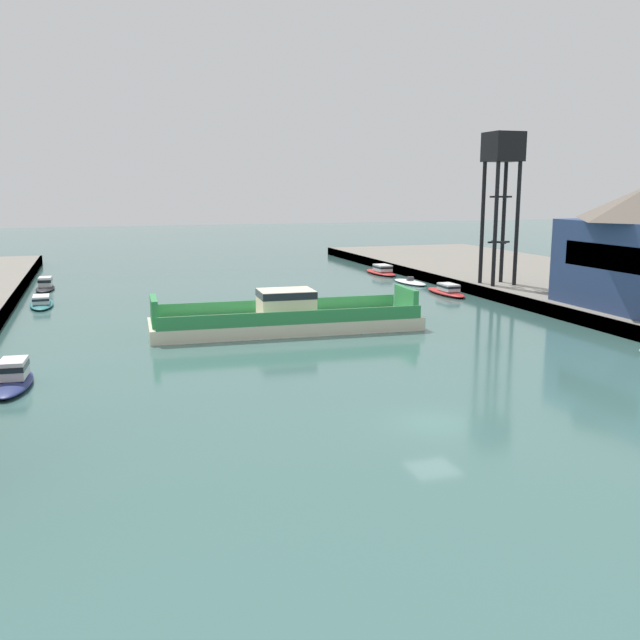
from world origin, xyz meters
TOP-DOWN VIEW (x-y plane):
  - ground_plane at (0.00, 0.00)m, footprint 400.00×400.00m
  - chain_ferry at (-0.97, 25.70)m, footprint 23.32×7.61m
  - moored_boat_near_left at (21.88, 49.43)m, footprint 3.02×6.90m
  - moored_boat_near_right at (21.79, 39.49)m, footprint 2.29×7.81m
  - moored_boat_mid_left at (-21.52, 14.09)m, footprint 2.62×6.72m
  - moored_boat_far_left at (-21.84, 45.52)m, footprint 2.53×8.04m
  - moored_boat_far_right at (-22.17, 58.06)m, footprint 2.30×6.72m
  - moored_boat_upstream_a at (22.17, 59.51)m, footprint 2.84×8.14m
  - crane_tower at (27.15, 37.64)m, footprint 3.56×3.56m

SIDE VIEW (x-z plane):
  - ground_plane at x=0.00m, z-range 0.00..0.00m
  - moored_boat_near_left at x=21.88m, z-range -0.24..0.66m
  - moored_boat_far_left at x=-21.84m, z-range -0.15..1.00m
  - moored_boat_near_right at x=21.79m, z-range -0.18..1.16m
  - moored_boat_upstream_a at x=22.17m, z-range -0.19..1.23m
  - moored_boat_far_right at x=-22.17m, z-range -0.18..1.32m
  - moored_boat_mid_left at x=-21.52m, z-range -0.21..1.45m
  - chain_ferry at x=-0.97m, z-range -0.69..2.83m
  - crane_tower at x=27.15m, z-range 6.28..23.09m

